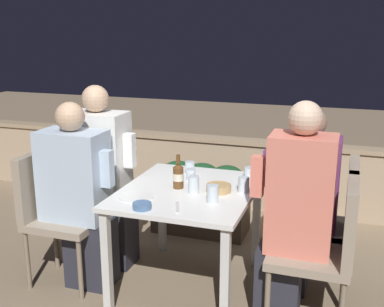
# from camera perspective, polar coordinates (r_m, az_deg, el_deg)

# --- Properties ---
(ground_plane) EXTENTS (16.00, 16.00, 0.00)m
(ground_plane) POSITION_cam_1_polar(r_m,az_deg,el_deg) (3.42, -0.41, -15.38)
(ground_plane) COLOR #847056
(parapet_wall) EXTENTS (9.00, 0.18, 0.68)m
(parapet_wall) POSITION_cam_1_polar(r_m,az_deg,el_deg) (4.70, 5.90, -2.28)
(parapet_wall) COLOR tan
(parapet_wall) RESTS_ON ground_plane
(dining_table) EXTENTS (0.84, 1.00, 0.70)m
(dining_table) POSITION_cam_1_polar(r_m,az_deg,el_deg) (3.16, -0.43, -5.75)
(dining_table) COLOR white
(dining_table) RESTS_ON ground_plane
(planter_hedge) EXTENTS (0.79, 0.47, 0.60)m
(planter_hedge) POSITION_cam_1_polar(r_m,az_deg,el_deg) (4.12, 1.07, -4.79)
(planter_hedge) COLOR brown
(planter_hedge) RESTS_ON ground_plane
(chair_left_near) EXTENTS (0.47, 0.46, 0.91)m
(chair_left_near) POSITION_cam_1_polar(r_m,az_deg,el_deg) (3.43, -16.06, -5.77)
(chair_left_near) COLOR gray
(chair_left_near) RESTS_ON ground_plane
(person_blue_shirt) EXTENTS (0.50, 0.26, 1.26)m
(person_blue_shirt) POSITION_cam_1_polar(r_m,az_deg,el_deg) (3.30, -13.20, -4.91)
(person_blue_shirt) COLOR #282833
(person_blue_shirt) RESTS_ON ground_plane
(chair_left_far) EXTENTS (0.47, 0.46, 0.91)m
(chair_left_far) POSITION_cam_1_polar(r_m,az_deg,el_deg) (3.68, -13.19, -4.18)
(chair_left_far) COLOR gray
(chair_left_far) RESTS_ON ground_plane
(person_white_polo) EXTENTS (0.50, 0.26, 1.33)m
(person_white_polo) POSITION_cam_1_polar(r_m,az_deg,el_deg) (3.54, -10.49, -2.73)
(person_white_polo) COLOR #282833
(person_white_polo) RESTS_ON ground_plane
(chair_right_near) EXTENTS (0.47, 0.46, 0.91)m
(chair_right_near) POSITION_cam_1_polar(r_m,az_deg,el_deg) (2.87, 15.94, -9.92)
(chair_right_near) COLOR gray
(chair_right_near) RESTS_ON ground_plane
(person_coral_top) EXTENTS (0.47, 0.26, 1.34)m
(person_coral_top) POSITION_cam_1_polar(r_m,az_deg,el_deg) (2.83, 12.00, -7.14)
(person_coral_top) COLOR #282833
(person_coral_top) RESTS_ON ground_plane
(chair_right_far) EXTENTS (0.47, 0.46, 0.91)m
(chair_right_far) POSITION_cam_1_polar(r_m,az_deg,el_deg) (3.22, 16.35, -7.18)
(chair_right_far) COLOR gray
(chair_right_far) RESTS_ON ground_plane
(person_purple_stripe) EXTENTS (0.48, 0.26, 1.24)m
(person_purple_stripe) POSITION_cam_1_polar(r_m,az_deg,el_deg) (3.20, 12.76, -5.55)
(person_purple_stripe) COLOR #282833
(person_purple_stripe) RESTS_ON ground_plane
(beer_bottle) EXTENTS (0.07, 0.07, 0.22)m
(beer_bottle) POSITION_cam_1_polar(r_m,az_deg,el_deg) (3.12, -1.65, -2.62)
(beer_bottle) COLOR brown
(beer_bottle) RESTS_ON dining_table
(plate_0) EXTENTS (0.22, 0.22, 0.01)m
(plate_0) POSITION_cam_1_polar(r_m,az_deg,el_deg) (3.00, -6.62, -5.10)
(plate_0) COLOR white
(plate_0) RESTS_ON dining_table
(bowl_0) EXTENTS (0.11, 0.11, 0.04)m
(bowl_0) POSITION_cam_1_polar(r_m,az_deg,el_deg) (2.81, -5.95, -6.14)
(bowl_0) COLOR #4C709E
(bowl_0) RESTS_ON dining_table
(bowl_1) EXTENTS (0.16, 0.16, 0.05)m
(bowl_1) POSITION_cam_1_polar(r_m,az_deg,el_deg) (3.08, 3.18, -4.03)
(bowl_1) COLOR tan
(bowl_1) RESTS_ON dining_table
(glass_cup_0) EXTENTS (0.07, 0.07, 0.10)m
(glass_cup_0) POSITION_cam_1_polar(r_m,az_deg,el_deg) (3.08, 6.15, -3.68)
(glass_cup_0) COLOR silver
(glass_cup_0) RESTS_ON dining_table
(glass_cup_1) EXTENTS (0.06, 0.06, 0.08)m
(glass_cup_1) POSITION_cam_1_polar(r_m,az_deg,el_deg) (3.31, -0.18, -2.47)
(glass_cup_1) COLOR silver
(glass_cup_1) RESTS_ON dining_table
(glass_cup_2) EXTENTS (0.07, 0.07, 0.11)m
(glass_cup_2) POSITION_cam_1_polar(r_m,az_deg,el_deg) (3.04, 0.20, -3.71)
(glass_cup_2) COLOR silver
(glass_cup_2) RESTS_ON dining_table
(glass_cup_3) EXTENTS (0.07, 0.07, 0.11)m
(glass_cup_3) POSITION_cam_1_polar(r_m,az_deg,el_deg) (2.88, 2.48, -4.81)
(glass_cup_3) COLOR silver
(glass_cup_3) RESTS_ON dining_table
(glass_cup_4) EXTENTS (0.08, 0.08, 0.08)m
(glass_cup_4) POSITION_cam_1_polar(r_m,az_deg,el_deg) (3.36, 6.89, -2.30)
(glass_cup_4) COLOR silver
(glass_cup_4) RESTS_ON dining_table
(glass_cup_5) EXTENTS (0.07, 0.07, 0.08)m
(glass_cup_5) POSITION_cam_1_polar(r_m,az_deg,el_deg) (3.46, -0.26, -1.63)
(glass_cup_5) COLOR silver
(glass_cup_5) RESTS_ON dining_table
(fork_0) EXTENTS (0.08, 0.17, 0.01)m
(fork_0) POSITION_cam_1_polar(r_m,az_deg,el_deg) (2.81, -1.72, -6.40)
(fork_0) COLOR silver
(fork_0) RESTS_ON dining_table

